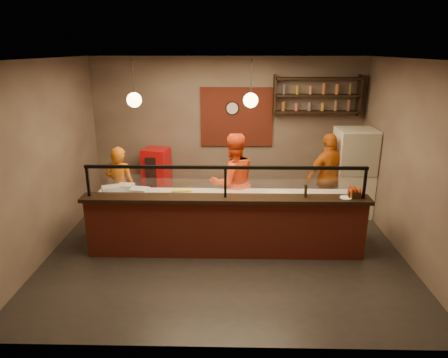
{
  "coord_description": "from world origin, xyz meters",
  "views": [
    {
      "loc": [
        0.11,
        -6.35,
        3.35
      ],
      "look_at": [
        -0.03,
        0.3,
        1.17
      ],
      "focal_mm": 32.0,
      "sensor_mm": 36.0,
      "label": 1
    }
  ],
  "objects_px": {
    "pepper_mill": "(306,191)",
    "pizza_dough": "(279,195)",
    "cook_left": "(121,187)",
    "red_cooler": "(157,176)",
    "condiment_caddy": "(354,194)",
    "cook_right": "(328,177)",
    "wall_clock": "(232,108)",
    "fridge": "(353,173)",
    "cook_mid": "(233,182)"
  },
  "relations": [
    {
      "from": "cook_mid",
      "to": "cook_right",
      "type": "distance_m",
      "value": 2.01
    },
    {
      "from": "wall_clock",
      "to": "fridge",
      "type": "xyz_separation_m",
      "value": [
        2.5,
        -0.89,
        -1.19
      ]
    },
    {
      "from": "cook_right",
      "to": "fridge",
      "type": "xyz_separation_m",
      "value": [
        0.55,
        0.21,
        0.02
      ]
    },
    {
      "from": "wall_clock",
      "to": "red_cooler",
      "type": "distance_m",
      "value": 2.26
    },
    {
      "from": "red_cooler",
      "to": "condiment_caddy",
      "type": "relative_size",
      "value": 6.56
    },
    {
      "from": "cook_mid",
      "to": "condiment_caddy",
      "type": "xyz_separation_m",
      "value": [
        1.96,
        -1.05,
        0.17
      ]
    },
    {
      "from": "cook_left",
      "to": "red_cooler",
      "type": "bearing_deg",
      "value": -100.83
    },
    {
      "from": "cook_left",
      "to": "fridge",
      "type": "bearing_deg",
      "value": -162.39
    },
    {
      "from": "wall_clock",
      "to": "cook_left",
      "type": "distance_m",
      "value": 2.96
    },
    {
      "from": "wall_clock",
      "to": "condiment_caddy",
      "type": "xyz_separation_m",
      "value": [
        1.98,
        -2.73,
        -0.99
      ]
    },
    {
      "from": "pizza_dough",
      "to": "red_cooler",
      "type": "bearing_deg",
      "value": 142.49
    },
    {
      "from": "wall_clock",
      "to": "condiment_caddy",
      "type": "height_order",
      "value": "wall_clock"
    },
    {
      "from": "red_cooler",
      "to": "fridge",
      "type": "bearing_deg",
      "value": 4.22
    },
    {
      "from": "fridge",
      "to": "cook_mid",
      "type": "bearing_deg",
      "value": -163.86
    },
    {
      "from": "cook_left",
      "to": "condiment_caddy",
      "type": "distance_m",
      "value": 4.3
    },
    {
      "from": "cook_left",
      "to": "pepper_mill",
      "type": "xyz_separation_m",
      "value": [
        3.35,
        -1.17,
        0.36
      ]
    },
    {
      "from": "red_cooler",
      "to": "pizza_dough",
      "type": "relative_size",
      "value": 2.45
    },
    {
      "from": "cook_mid",
      "to": "wall_clock",
      "type": "bearing_deg",
      "value": -111.44
    },
    {
      "from": "red_cooler",
      "to": "pepper_mill",
      "type": "relative_size",
      "value": 5.93
    },
    {
      "from": "condiment_caddy",
      "to": "wall_clock",
      "type": "bearing_deg",
      "value": 126.03
    },
    {
      "from": "pepper_mill",
      "to": "cook_left",
      "type": "bearing_deg",
      "value": 160.78
    },
    {
      "from": "cook_right",
      "to": "fridge",
      "type": "relative_size",
      "value": 0.98
    },
    {
      "from": "cook_right",
      "to": "pepper_mill",
      "type": "height_order",
      "value": "cook_right"
    },
    {
      "from": "red_cooler",
      "to": "condiment_caddy",
      "type": "height_order",
      "value": "red_cooler"
    },
    {
      "from": "wall_clock",
      "to": "cook_left",
      "type": "height_order",
      "value": "wall_clock"
    },
    {
      "from": "cook_left",
      "to": "pizza_dough",
      "type": "relative_size",
      "value": 3.14
    },
    {
      "from": "fridge",
      "to": "cook_left",
      "type": "bearing_deg",
      "value": -173.15
    },
    {
      "from": "cook_mid",
      "to": "condiment_caddy",
      "type": "height_order",
      "value": "cook_mid"
    },
    {
      "from": "red_cooler",
      "to": "condiment_caddy",
      "type": "bearing_deg",
      "value": -21.2
    },
    {
      "from": "pepper_mill",
      "to": "pizza_dough",
      "type": "bearing_deg",
      "value": 126.88
    },
    {
      "from": "cook_right",
      "to": "red_cooler",
      "type": "xyz_separation_m",
      "value": [
        -3.64,
        0.8,
        -0.26
      ]
    },
    {
      "from": "pepper_mill",
      "to": "red_cooler",
      "type": "bearing_deg",
      "value": 139.97
    },
    {
      "from": "wall_clock",
      "to": "cook_right",
      "type": "xyz_separation_m",
      "value": [
        1.95,
        -1.11,
        -1.21
      ]
    },
    {
      "from": "cook_mid",
      "to": "fridge",
      "type": "xyz_separation_m",
      "value": [
        2.48,
        0.78,
        -0.03
      ]
    },
    {
      "from": "condiment_caddy",
      "to": "pepper_mill",
      "type": "bearing_deg",
      "value": -179.45
    },
    {
      "from": "wall_clock",
      "to": "cook_mid",
      "type": "height_order",
      "value": "wall_clock"
    },
    {
      "from": "cook_mid",
      "to": "pizza_dough",
      "type": "relative_size",
      "value": 3.7
    },
    {
      "from": "fridge",
      "to": "red_cooler",
      "type": "xyz_separation_m",
      "value": [
        -4.19,
        0.58,
        -0.28
      ]
    },
    {
      "from": "cook_right",
      "to": "cook_mid",
      "type": "bearing_deg",
      "value": -8.12
    },
    {
      "from": "cook_right",
      "to": "condiment_caddy",
      "type": "xyz_separation_m",
      "value": [
        0.03,
        -1.62,
        0.22
      ]
    },
    {
      "from": "fridge",
      "to": "condiment_caddy",
      "type": "distance_m",
      "value": 1.91
    },
    {
      "from": "pizza_dough",
      "to": "pepper_mill",
      "type": "bearing_deg",
      "value": -53.12
    },
    {
      "from": "cook_right",
      "to": "red_cooler",
      "type": "relative_size",
      "value": 1.42
    },
    {
      "from": "cook_right",
      "to": "wall_clock",
      "type": "bearing_deg",
      "value": -54.12
    },
    {
      "from": "cook_left",
      "to": "red_cooler",
      "type": "relative_size",
      "value": 1.28
    },
    {
      "from": "cook_mid",
      "to": "pizza_dough",
      "type": "bearing_deg",
      "value": 122.65
    },
    {
      "from": "cook_left",
      "to": "fridge",
      "type": "distance_m",
      "value": 4.7
    },
    {
      "from": "cook_left",
      "to": "cook_right",
      "type": "height_order",
      "value": "cook_right"
    },
    {
      "from": "cook_left",
      "to": "pizza_dough",
      "type": "bearing_deg",
      "value": 176.62
    },
    {
      "from": "cook_left",
      "to": "cook_right",
      "type": "relative_size",
      "value": 0.9
    }
  ]
}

